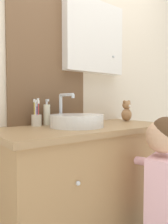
# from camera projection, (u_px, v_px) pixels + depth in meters

# --- Properties ---
(wall_back) EXTENTS (3.20, 0.18, 2.50)m
(wall_back) POSITION_uv_depth(u_px,v_px,m) (63.00, 75.00, 1.73)
(wall_back) COLOR beige
(wall_back) RESTS_ON ground_plane
(vanity_counter) EXTENTS (1.22, 0.59, 0.90)m
(vanity_counter) POSITION_uv_depth(u_px,v_px,m) (86.00, 190.00, 1.52)
(vanity_counter) COLOR #A37A4C
(vanity_counter) RESTS_ON ground_plane
(sink_basin) EXTENTS (0.35, 0.40, 0.23)m
(sink_basin) POSITION_uv_depth(u_px,v_px,m) (76.00, 120.00, 1.44)
(sink_basin) COLOR white
(sink_basin) RESTS_ON vanity_counter
(toothbrush_holder) EXTENTS (0.07, 0.07, 0.19)m
(toothbrush_holder) POSITION_uv_depth(u_px,v_px,m) (36.00, 119.00, 1.49)
(toothbrush_holder) COLOR beige
(toothbrush_holder) RESTS_ON vanity_counter
(soap_dispenser) EXTENTS (0.05, 0.05, 0.18)m
(soap_dispenser) POSITION_uv_depth(u_px,v_px,m) (47.00, 114.00, 1.55)
(soap_dispenser) COLOR beige
(soap_dispenser) RESTS_ON vanity_counter
(child_figure) EXTENTS (0.27, 0.49, 0.98)m
(child_figure) POSITION_uv_depth(u_px,v_px,m) (161.00, 185.00, 1.25)
(child_figure) COLOR slate
(child_figure) RESTS_ON ground_plane
(teddy_bear) EXTENTS (0.10, 0.08, 0.18)m
(teddy_bear) POSITION_uv_depth(u_px,v_px,m) (127.00, 111.00, 1.87)
(teddy_bear) COLOR #9E7047
(teddy_bear) RESTS_ON vanity_counter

